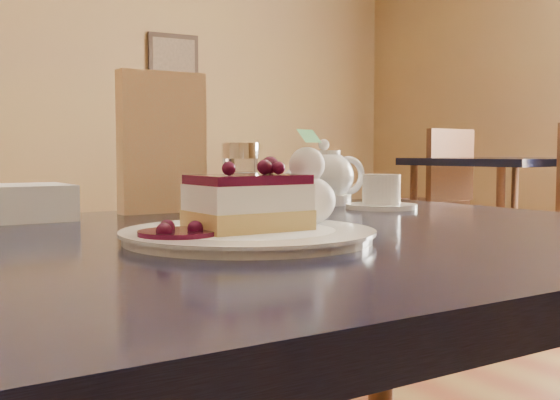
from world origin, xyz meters
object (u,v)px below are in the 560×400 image
dessert_plate (248,236)px  tea_set (335,181)px  bg_table_far_right (507,277)px  cheesecake_slice (248,203)px  main_table (226,305)px

dessert_plate → tea_set: tea_set is taller
tea_set → bg_table_far_right: (2.71, 1.98, -0.74)m
cheesecake_slice → bg_table_far_right: 3.95m
main_table → bg_table_far_right: bg_table_far_right is taller
cheesecake_slice → bg_table_far_right: bearing=34.4°
dessert_plate → tea_set: size_ratio=1.12×
main_table → tea_set: (0.38, 0.32, 0.13)m
main_table → tea_set: size_ratio=5.19×
tea_set → bg_table_far_right: tea_set is taller
dessert_plate → bg_table_far_right: bg_table_far_right is taller
tea_set → main_table: bearing=-139.7°
dessert_plate → cheesecake_slice: 0.04m
main_table → tea_set: 0.51m
dessert_plate → cheesecake_slice: size_ratio=2.15×
dessert_plate → bg_table_far_right: (3.08, 2.35, -0.70)m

